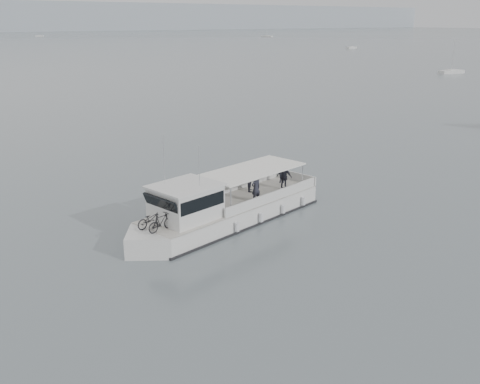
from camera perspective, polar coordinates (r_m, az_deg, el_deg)
ground at (r=29.09m, az=1.86°, el=-4.00°), size 1400.00×1400.00×0.00m
tour_boat at (r=29.26m, az=-2.35°, el=-1.97°), size 13.32×5.37×5.55m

